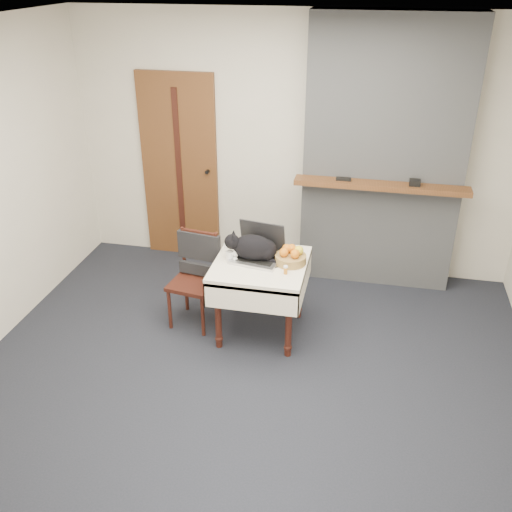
{
  "coord_description": "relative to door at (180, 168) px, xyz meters",
  "views": [
    {
      "loc": [
        0.8,
        -3.53,
        2.98
      ],
      "look_at": [
        -0.07,
        0.58,
        0.78
      ],
      "focal_mm": 40.0,
      "sensor_mm": 36.0,
      "label": 1
    }
  ],
  "objects": [
    {
      "name": "desk_clutter",
      "position": [
        1.38,
        -1.3,
        -0.3
      ],
      "size": [
        0.12,
        0.07,
        0.01
      ],
      "primitive_type": "cube",
      "rotation": [
        0.0,
        0.0,
        0.45
      ],
      "color": "black",
      "rests_on": "side_table"
    },
    {
      "name": "side_table",
      "position": [
        1.16,
        -1.35,
        -0.41
      ],
      "size": [
        0.78,
        0.78,
        0.7
      ],
      "color": "black",
      "rests_on": "ground"
    },
    {
      "name": "fruit_basket",
      "position": [
        1.41,
        -1.3,
        -0.24
      ],
      "size": [
        0.26,
        0.26,
        0.15
      ],
      "color": "#A17941",
      "rests_on": "side_table"
    },
    {
      "name": "ground",
      "position": [
        1.2,
        -1.97,
        -1.0
      ],
      "size": [
        4.5,
        4.5,
        0.0
      ],
      "primitive_type": "plane",
      "color": "black",
      "rests_on": "ground"
    },
    {
      "name": "chair",
      "position": [
        0.55,
        -1.25,
        -0.45
      ],
      "size": [
        0.44,
        0.44,
        0.86
      ],
      "rotation": [
        0.0,
        0.0,
        -0.15
      ],
      "color": "black",
      "rests_on": "ground"
    },
    {
      "name": "pill_bottle",
      "position": [
        1.4,
        -1.5,
        -0.26
      ],
      "size": [
        0.04,
        0.04,
        0.07
      ],
      "color": "#B36816",
      "rests_on": "side_table"
    },
    {
      "name": "door",
      "position": [
        0.0,
        0.0,
        0.0
      ],
      "size": [
        0.82,
        0.1,
        2.0
      ],
      "color": "brown",
      "rests_on": "ground"
    },
    {
      "name": "room_shell",
      "position": [
        1.2,
        -1.51,
        0.76
      ],
      "size": [
        4.52,
        4.01,
        2.61
      ],
      "color": "beige",
      "rests_on": "ground"
    },
    {
      "name": "chimney",
      "position": [
        2.1,
        -0.13,
        0.3
      ],
      "size": [
        1.62,
        0.48,
        2.6
      ],
      "color": "gray",
      "rests_on": "ground"
    },
    {
      "name": "cream_jar",
      "position": [
        0.89,
        -1.36,
        -0.26
      ],
      "size": [
        0.07,
        0.07,
        0.08
      ],
      "primitive_type": "cylinder",
      "color": "silver",
      "rests_on": "side_table"
    },
    {
      "name": "cat",
      "position": [
        1.1,
        -1.31,
        -0.19
      ],
      "size": [
        0.54,
        0.27,
        0.26
      ],
      "rotation": [
        0.0,
        0.0,
        0.17
      ],
      "color": "black",
      "rests_on": "side_table"
    },
    {
      "name": "laptop",
      "position": [
        1.12,
        -1.26,
        -0.23
      ],
      "size": [
        0.45,
        0.41,
        0.3
      ],
      "rotation": [
        0.0,
        0.0,
        -0.16
      ],
      "color": "#B7B7BC",
      "rests_on": "side_table"
    }
  ]
}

